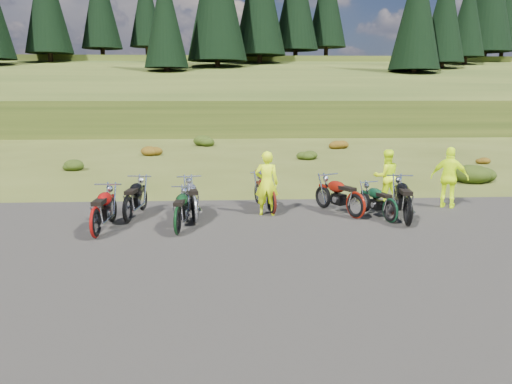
{
  "coord_description": "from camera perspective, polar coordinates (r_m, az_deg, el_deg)",
  "views": [
    {
      "loc": [
        -1.78,
        -12.36,
        3.54
      ],
      "look_at": [
        -0.99,
        1.49,
        0.79
      ],
      "focal_mm": 35.0,
      "sensor_mm": 36.0,
      "label": 1
    }
  ],
  "objects": [
    {
      "name": "shrub_6",
      "position": [
        33.1,
        9.32,
        5.58
      ],
      "size": [
        1.3,
        1.3,
        0.77
      ],
      "primitive_type": "ellipsoid",
      "color": "brown",
      "rests_on": "ground"
    },
    {
      "name": "ground",
      "position": [
        12.98,
        4.76,
        -4.67
      ],
      "size": [
        300.0,
        300.0,
        0.0
      ],
      "primitive_type": "plane",
      "color": "#3E4717",
      "rests_on": "ground"
    },
    {
      "name": "shrub_8",
      "position": [
        28.15,
        24.27,
        3.45
      ],
      "size": [
        0.77,
        0.77,
        0.45
      ],
      "primitive_type": "ellipsoid",
      "color": "brown",
      "rests_on": "ground"
    },
    {
      "name": "shrub_3",
      "position": [
        34.43,
        -5.82,
        6.01
      ],
      "size": [
        1.56,
        1.56,
        0.92
      ],
      "primitive_type": "ellipsoid",
      "color": "#20300C",
      "rests_on": "ground"
    },
    {
      "name": "hill_slope",
      "position": [
        62.48,
        -1.65,
        7.94
      ],
      "size": [
        300.0,
        45.97,
        9.37
      ],
      "primitive_type": null,
      "rotation": [
        0.14,
        0.0,
        0.0
      ],
      "color": "#2B3D14",
      "rests_on": "ground"
    },
    {
      "name": "motorcycle_3",
      "position": [
        13.81,
        -6.98,
        -3.73
      ],
      "size": [
        1.13,
        2.31,
        1.16
      ],
      "primitive_type": null,
      "rotation": [
        0.0,
        0.0,
        1.75
      ],
      "color": "silver",
      "rests_on": "ground"
    },
    {
      "name": "person_middle",
      "position": [
        14.5,
        1.23,
        0.88
      ],
      "size": [
        0.74,
        0.53,
        1.88
      ],
      "primitive_type": "imported",
      "rotation": [
        0.0,
        0.0,
        3.01
      ],
      "color": "#DBFF0D",
      "rests_on": "ground"
    },
    {
      "name": "conifer_19",
      "position": [
        84.73,
        -17.42,
        20.1
      ],
      "size": [
        6.16,
        6.16,
        16.0
      ],
      "color": "black",
      "rests_on": "ground"
    },
    {
      "name": "person_right_a",
      "position": [
        16.68,
        14.65,
        1.64
      ],
      "size": [
        0.91,
        0.75,
        1.75
      ],
      "primitive_type": "imported",
      "rotation": [
        0.0,
        0.0,
        3.24
      ],
      "color": "#DBFF0D",
      "rests_on": "ground"
    },
    {
      "name": "shrub_7",
      "position": [
        22.13,
        23.89,
        2.24
      ],
      "size": [
        1.56,
        1.56,
        0.92
      ],
      "primitive_type": "ellipsoid",
      "color": "#20300C",
      "rests_on": "ground"
    },
    {
      "name": "conifer_27",
      "position": [
        74.0,
        20.8,
        18.68
      ],
      "size": [
        5.72,
        5.72,
        15.0
      ],
      "color": "black",
      "rests_on": "ground"
    },
    {
      "name": "conifer_25",
      "position": [
        89.26,
        8.15,
        20.84
      ],
      "size": [
        6.6,
        6.6,
        17.0
      ],
      "color": "black",
      "rests_on": "ground"
    },
    {
      "name": "hill_plateau",
      "position": [
        122.42,
        -2.47,
        9.53
      ],
      "size": [
        300.0,
        90.0,
        9.17
      ],
      "primitive_type": "cube",
      "color": "#2B3D14",
      "rests_on": "ground"
    },
    {
      "name": "person_right_b",
      "position": [
        16.58,
        21.24,
        1.44
      ],
      "size": [
        1.19,
        0.96,
        1.9
      ],
      "primitive_type": "imported",
      "rotation": [
        0.0,
        0.0,
        2.62
      ],
      "color": "#DBFF0D",
      "rests_on": "ground"
    },
    {
      "name": "shrub_4",
      "position": [
        21.85,
        0.39,
        2.48
      ],
      "size": [
        0.77,
        0.77,
        0.45
      ],
      "primitive_type": "ellipsoid",
      "color": "brown",
      "rests_on": "ground"
    },
    {
      "name": "motorcycle_5",
      "position": [
        14.06,
        16.9,
        -3.88
      ],
      "size": [
        1.08,
        2.41,
        1.22
      ],
      "primitive_type": null,
      "rotation": [
        0.0,
        0.0,
        1.44
      ],
      "color": "black",
      "rests_on": "ground"
    },
    {
      "name": "motorcycle_7",
      "position": [
        14.32,
        15.02,
        -3.5
      ],
      "size": [
        1.2,
        2.02,
        1.0
      ],
      "primitive_type": null,
      "rotation": [
        0.0,
        0.0,
        1.89
      ],
      "color": "#0E341D",
      "rests_on": "ground"
    },
    {
      "name": "motorcycle_1",
      "position": [
        13.0,
        -17.77,
        -5.15
      ],
      "size": [
        0.84,
        2.26,
        1.17
      ],
      "primitive_type": null,
      "rotation": [
        0.0,
        0.0,
        1.53
      ],
      "color": "maroon",
      "rests_on": "ground"
    },
    {
      "name": "motorcycle_6",
      "position": [
        14.56,
        11.27,
        -3.1
      ],
      "size": [
        1.69,
        2.28,
        1.15
      ],
      "primitive_type": null,
      "rotation": [
        0.0,
        0.0,
        2.07
      ],
      "color": "maroon",
      "rests_on": "ground"
    },
    {
      "name": "gravel_pad",
      "position": [
        11.09,
        6.19,
        -7.48
      ],
      "size": [
        20.0,
        12.0,
        0.04
      ],
      "primitive_type": "cube",
      "color": "black",
      "rests_on": "ground"
    },
    {
      "name": "motorcycle_0",
      "position": [
        14.24,
        -14.37,
        -3.56
      ],
      "size": [
        0.98,
        2.27,
        1.15
      ],
      "primitive_type": null,
      "rotation": [
        0.0,
        0.0,
        1.46
      ],
      "color": "black",
      "rests_on": "ground"
    },
    {
      "name": "motorcycle_4",
      "position": [
        14.75,
        1.82,
        -2.7
      ],
      "size": [
        1.16,
        2.24,
        1.12
      ],
      "primitive_type": null,
      "rotation": [
        0.0,
        0.0,
        1.79
      ],
      "color": "#47120B",
      "rests_on": "ground"
    },
    {
      "name": "shrub_2",
      "position": [
        29.46,
        -11.92,
        4.81
      ],
      "size": [
        1.3,
        1.3,
        0.77
      ],
      "primitive_type": "ellipsoid",
      "color": "brown",
      "rests_on": "ground"
    },
    {
      "name": "shrub_5",
      "position": [
        27.39,
        5.76,
        4.36
      ],
      "size": [
        1.03,
        1.03,
        0.61
      ],
      "primitive_type": "ellipsoid",
      "color": "#20300C",
      "rests_on": "ground"
    },
    {
      "name": "conifer_21",
      "position": [
        63.42,
        -10.35,
        19.2
      ],
      "size": [
        5.28,
        5.28,
        14.0
      ],
      "color": "black",
      "rests_on": "ground"
    },
    {
      "name": "shrub_1",
      "position": [
        24.97,
        -20.31,
        3.06
      ],
      "size": [
        1.03,
        1.03,
        0.61
      ],
      "primitive_type": "ellipsoid",
      "color": "#20300C",
      "rests_on": "ground"
    },
    {
      "name": "motorcycle_2",
      "position": [
        12.8,
        -8.93,
        -4.99
      ],
      "size": [
        0.82,
        2.08,
        1.07
      ],
      "primitive_type": null,
      "rotation": [
        0.0,
        0.0,
        1.5
      ],
      "color": "black",
      "rests_on": "ground"
    },
    {
      "name": "conifer_20",
      "position": [
        89.47,
        -12.49,
        20.02
      ],
      "size": [
        5.72,
        5.72,
        15.0
      ],
      "color": "black",
      "rests_on": "ground"
    },
    {
      "name": "conifer_26",
      "position": [
        66.18,
        17.94,
        19.22
      ],
      "size": [
        6.16,
        6.16,
        16.0
      ],
      "color": "black",
      "rests_on": "ground"
    },
    {
      "name": "conifer_28",
      "position": [
        81.95,
        23.1,
        18.21
      ],
      "size": [
        5.28,
        5.28,
        14.0
      ],
      "color": "black",
      "rests_on": "ground"
    }
  ]
}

